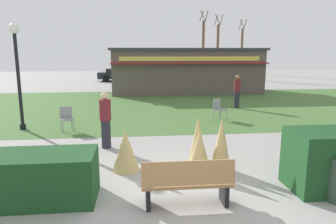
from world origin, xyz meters
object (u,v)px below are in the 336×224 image
tree_left_bg (242,50)px  cafe_chair_west (67,117)px  tree_right_bg (218,50)px  tree_center_bg (203,48)px  park_bench (187,183)px  food_kiosk (186,70)px  cafe_chair_east (219,107)px  parked_car_west_slot (120,74)px  lamppost_mid (17,64)px  person_standing (237,91)px  person_strolling (106,120)px

tree_left_bg → cafe_chair_west: bearing=-120.3°
tree_right_bg → tree_center_bg: 1.61m
park_bench → food_kiosk: 16.75m
cafe_chair_east → parked_car_west_slot: (-4.96, 17.79, 0.12)m
lamppost_mid → tree_center_bg: (11.59, 22.21, 0.74)m
food_kiosk → tree_center_bg: size_ratio=1.47×
lamppost_mid → food_kiosk: lamppost_mid is taller
food_kiosk → tree_right_bg: bearing=65.7°
person_standing → cafe_chair_east: bearing=-28.4°
cafe_chair_east → person_strolling: person_strolling is taller
cafe_chair_east → person_standing: person_standing is taller
tree_left_bg → tree_right_bg: bearing=-134.3°
park_bench → lamppost_mid: 8.43m
person_standing → tree_left_bg: 24.48m
food_kiosk → parked_car_west_slot: size_ratio=2.44×
tree_left_bg → tree_right_bg: size_ratio=0.99×
tree_left_bg → tree_center_bg: size_ratio=0.93×
parked_car_west_slot → tree_center_bg: 9.89m
food_kiosk → person_standing: food_kiosk is taller
cafe_chair_east → parked_car_west_slot: bearing=105.6°
cafe_chair_west → tree_center_bg: (9.90, 22.61, 2.64)m
tree_left_bg → lamppost_mid: bearing=-123.3°
person_standing → parked_car_west_slot: size_ratio=0.40×
tree_left_bg → food_kiosk: bearing=-120.5°
cafe_chair_east → tree_left_bg: 27.47m
food_kiosk → person_strolling: 13.45m
tree_left_bg → tree_center_bg: (-5.79, -4.24, 0.23)m
cafe_chair_west → cafe_chair_east: 6.12m
park_bench → tree_right_bg: size_ratio=0.25×
park_bench → person_standing: bearing=67.0°
tree_left_bg → tree_right_bg: tree_right_bg is taller
person_standing → tree_center_bg: bearing=177.1°
cafe_chair_west → person_strolling: size_ratio=0.53×
person_strolling → food_kiosk: bearing=-118.2°
cafe_chair_east → tree_right_bg: size_ratio=0.13×
tree_center_bg → cafe_chair_west: bearing=-113.7°
food_kiosk → tree_center_bg: 12.82m
cafe_chair_east → tree_center_bg: 21.86m
lamppost_mid → cafe_chair_west: size_ratio=4.29×
lamppost_mid → person_strolling: (3.29, -2.58, -1.56)m
parked_car_west_slot → cafe_chair_west: bearing=-93.1°
cafe_chair_east → tree_right_bg: tree_right_bg is taller
cafe_chair_west → cafe_chair_east: (5.99, 1.27, 0.00)m
person_strolling → cafe_chair_east: bearing=-150.6°
cafe_chair_west → person_standing: size_ratio=0.53×
tree_right_bg → person_standing: bearing=-101.7°
lamppost_mid → tree_left_bg: tree_left_bg is taller
lamppost_mid → food_kiosk: 12.76m
food_kiosk → person_standing: bearing=-76.9°
park_bench → parked_car_west_slot: parked_car_west_slot is taller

